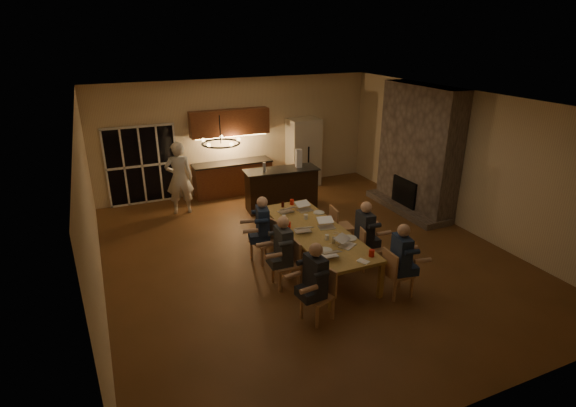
{
  "coord_description": "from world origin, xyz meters",
  "views": [
    {
      "loc": [
        -3.75,
        -7.57,
        4.48
      ],
      "look_at": [
        -0.29,
        0.3,
        1.09
      ],
      "focal_mm": 28.0,
      "sensor_mm": 36.0,
      "label": 1
    }
  ],
  "objects_px": {
    "mug_mid": "(306,217)",
    "redcup_far": "(292,202)",
    "person_left_mid": "(283,251)",
    "person_right_mid": "(364,235)",
    "chair_left_mid": "(285,264)",
    "can_cola": "(283,204)",
    "plate_left": "(325,251)",
    "chair_left_far": "(264,241)",
    "refrigerator": "(303,152)",
    "dining_table": "(316,247)",
    "can_silver": "(334,240)",
    "laptop_b": "(348,241)",
    "can_right": "(330,219)",
    "laptop_d": "(327,222)",
    "bar_bottle": "(264,167)",
    "bar_island": "(281,189)",
    "chair_right_mid": "(371,248)",
    "bar_blender": "(299,158)",
    "chair_right_near": "(398,273)",
    "person_right_near": "(401,260)",
    "person_left_near": "(315,282)",
    "laptop_e": "(286,207)",
    "chandelier": "(221,143)",
    "person_left_far": "(263,229)",
    "mug_front": "(327,237)",
    "laptop_a": "(328,250)",
    "redcup_mid": "(288,225)",
    "plate_near": "(350,238)",
    "redcup_near": "(372,253)",
    "laptop_c": "(303,226)",
    "standing_person": "(179,178)",
    "chair_right_far": "(342,226)",
    "plate_far": "(319,213)",
    "laptop_f": "(305,206)",
    "chair_left_near": "(318,296)",
    "mug_back": "(284,218)"
  },
  "relations": [
    {
      "from": "mug_mid",
      "to": "redcup_far",
      "type": "bearing_deg",
      "value": 85.31
    },
    {
      "from": "person_left_mid",
      "to": "person_right_mid",
      "type": "relative_size",
      "value": 1.0
    },
    {
      "from": "chair_left_mid",
      "to": "can_cola",
      "type": "relative_size",
      "value": 7.42
    },
    {
      "from": "plate_left",
      "to": "person_left_mid",
      "type": "bearing_deg",
      "value": 148.65
    },
    {
      "from": "chair_left_far",
      "to": "refrigerator",
      "type": "bearing_deg",
      "value": 127.74
    },
    {
      "from": "dining_table",
      "to": "can_silver",
      "type": "distance_m",
      "value": 0.78
    },
    {
      "from": "chair_left_far",
      "to": "person_right_mid",
      "type": "relative_size",
      "value": 0.64
    },
    {
      "from": "laptop_b",
      "to": "can_right",
      "type": "bearing_deg",
      "value": 47.11
    },
    {
      "from": "chair_left_mid",
      "to": "laptop_d",
      "type": "height_order",
      "value": "laptop_d"
    },
    {
      "from": "bar_bottle",
      "to": "bar_island",
      "type": "bearing_deg",
      "value": 2.1
    },
    {
      "from": "can_silver",
      "to": "redcup_far",
      "type": "bearing_deg",
      "value": 87.48
    },
    {
      "from": "chair_right_mid",
      "to": "bar_blender",
      "type": "bearing_deg",
      "value": 14.26
    },
    {
      "from": "chair_right_near",
      "to": "person_right_near",
      "type": "bearing_deg",
      "value": -119.45
    },
    {
      "from": "person_left_near",
      "to": "laptop_e",
      "type": "xyz_separation_m",
      "value": [
        0.67,
        2.74,
        0.17
      ]
    },
    {
      "from": "person_right_near",
      "to": "chandelier",
      "type": "height_order",
      "value": "chandelier"
    },
    {
      "from": "chair_right_mid",
      "to": "person_left_far",
      "type": "xyz_separation_m",
      "value": [
        -1.82,
        1.18,
        0.24
      ]
    },
    {
      "from": "mug_front",
      "to": "dining_table",
      "type": "bearing_deg",
      "value": 88.66
    },
    {
      "from": "dining_table",
      "to": "laptop_a",
      "type": "distance_m",
      "value": 1.19
    },
    {
      "from": "person_left_near",
      "to": "can_right",
      "type": "bearing_deg",
      "value": 138.77
    },
    {
      "from": "redcup_far",
      "to": "can_silver",
      "type": "distance_m",
      "value": 2.09
    },
    {
      "from": "redcup_mid",
      "to": "can_right",
      "type": "xyz_separation_m",
      "value": [
        0.9,
        -0.06,
        0.0
      ]
    },
    {
      "from": "redcup_mid",
      "to": "plate_near",
      "type": "xyz_separation_m",
      "value": [
        0.86,
        -0.91,
        -0.05
      ]
    },
    {
      "from": "redcup_near",
      "to": "can_right",
      "type": "distance_m",
      "value": 1.61
    },
    {
      "from": "laptop_c",
      "to": "standing_person",
      "type": "bearing_deg",
      "value": -57.61
    },
    {
      "from": "chair_right_far",
      "to": "laptop_a",
      "type": "height_order",
      "value": "laptop_a"
    },
    {
      "from": "chair_left_mid",
      "to": "plate_far",
      "type": "xyz_separation_m",
      "value": [
        1.33,
        1.26,
        0.31
      ]
    },
    {
      "from": "person_right_mid",
      "to": "laptop_f",
      "type": "height_order",
      "value": "person_right_mid"
    },
    {
      "from": "person_right_mid",
      "to": "plate_near",
      "type": "xyz_separation_m",
      "value": [
        -0.43,
        -0.14,
        0.07
      ]
    },
    {
      "from": "plate_far",
      "to": "bar_blender",
      "type": "height_order",
      "value": "bar_blender"
    },
    {
      "from": "bar_bottle",
      "to": "redcup_far",
      "type": "bearing_deg",
      "value": -87.85
    },
    {
      "from": "dining_table",
      "to": "bar_island",
      "type": "height_order",
      "value": "bar_island"
    },
    {
      "from": "mug_front",
      "to": "can_right",
      "type": "height_order",
      "value": "can_right"
    },
    {
      "from": "person_left_near",
      "to": "chair_right_mid",
      "type": "bearing_deg",
      "value": 114.21
    },
    {
      "from": "bar_island",
      "to": "redcup_mid",
      "type": "bearing_deg",
      "value": -105.44
    },
    {
      "from": "person_left_mid",
      "to": "plate_far",
      "type": "bearing_deg",
      "value": 133.28
    },
    {
      "from": "chair_left_near",
      "to": "person_right_mid",
      "type": "distance_m",
      "value": 2.06
    },
    {
      "from": "bar_island",
      "to": "laptop_c",
      "type": "xyz_separation_m",
      "value": [
        -0.8,
        -2.97,
        0.32
      ]
    },
    {
      "from": "laptop_c",
      "to": "plate_far",
      "type": "xyz_separation_m",
      "value": [
        0.72,
        0.7,
        -0.1
      ]
    },
    {
      "from": "can_right",
      "to": "can_silver",
      "type": "bearing_deg",
      "value": -114.62
    },
    {
      "from": "chair_left_near",
      "to": "person_left_mid",
      "type": "relative_size",
      "value": 0.64
    },
    {
      "from": "person_right_near",
      "to": "redcup_near",
      "type": "bearing_deg",
      "value": 71.64
    },
    {
      "from": "chandelier",
      "to": "redcup_mid",
      "type": "relative_size",
      "value": 5.17
    },
    {
      "from": "person_left_mid",
      "to": "laptop_f",
      "type": "xyz_separation_m",
      "value": [
        1.14,
        1.47,
        0.17
      ]
    },
    {
      "from": "chair_left_mid",
      "to": "redcup_far",
      "type": "distance_m",
      "value": 2.22
    },
    {
      "from": "chair_right_near",
      "to": "mug_back",
      "type": "distance_m",
      "value": 2.63
    },
    {
      "from": "person_left_far",
      "to": "redcup_far",
      "type": "relative_size",
      "value": 11.5
    },
    {
      "from": "person_right_near",
      "to": "bar_bottle",
      "type": "distance_m",
      "value": 4.71
    },
    {
      "from": "laptop_f",
      "to": "redcup_far",
      "type": "bearing_deg",
      "value": 99.68
    },
    {
      "from": "chair_right_far",
      "to": "person_right_mid",
      "type": "bearing_deg",
      "value": -178.05
    },
    {
      "from": "chair_right_near",
      "to": "redcup_near",
      "type": "xyz_separation_m",
      "value": [
        -0.43,
        0.24,
        0.37
      ]
    }
  ]
}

